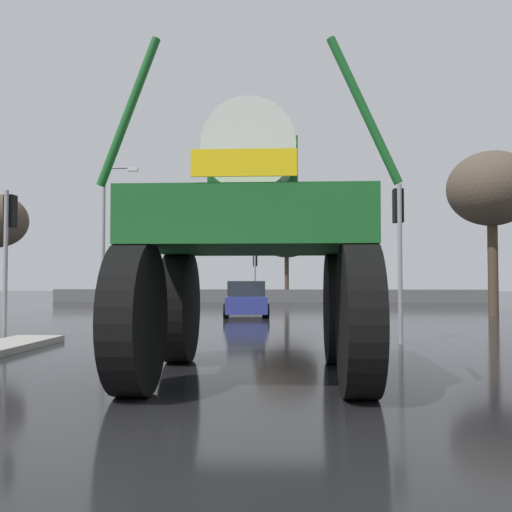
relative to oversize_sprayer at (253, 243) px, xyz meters
name	(u,v)px	position (x,y,z in m)	size (l,w,h in m)	color
ground_plane	(248,320)	(-1.18, 13.51, -2.17)	(120.00, 120.00, 0.00)	black
oversize_sprayer	(253,243)	(0.00, 0.00, 0.00)	(4.12, 5.48, 4.89)	black
sedan_ahead	(246,300)	(-1.46, 16.11, -1.46)	(2.17, 4.24, 1.52)	navy
traffic_signal_near_left	(9,231)	(-6.74, 5.33, 0.67)	(0.24, 0.54, 3.89)	gray
traffic_signal_near_right	(399,227)	(3.25, 5.33, 0.71)	(0.24, 0.54, 3.94)	gray
traffic_signal_far_left	(255,265)	(-1.64, 24.53, 0.22)	(0.24, 0.55, 3.29)	gray
streetlight_far_left	(106,229)	(-9.12, 20.71, 2.04)	(1.88, 0.24, 7.53)	gray
bare_tree_right	(492,190)	(9.22, 16.89, 3.32)	(3.83, 3.83, 7.18)	#473828
bare_tree_far_center	(287,231)	(0.06, 32.07, 2.79)	(4.39, 4.39, 6.84)	#473828
roadside_barrier	(269,296)	(-1.18, 31.74, -1.72)	(30.46, 0.24, 0.90)	#59595B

